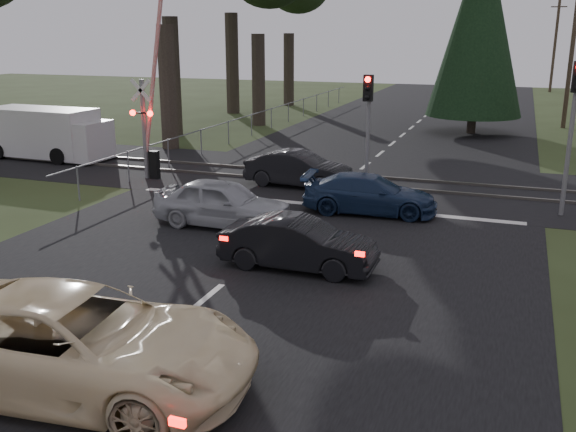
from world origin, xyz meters
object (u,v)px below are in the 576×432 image
at_px(utility_pole_mid, 573,46).
at_px(cream_coupe, 76,342).
at_px(dark_hatchback, 298,244).
at_px(blue_sedan, 370,194).
at_px(traffic_signal_center, 368,113).
at_px(dark_car_far, 299,169).
at_px(traffic_signal_right, 576,109).
at_px(silver_car, 223,203).
at_px(white_van, 50,134).
at_px(crossing_signal, 149,126).
at_px(utility_pole_far, 555,40).

xyz_separation_m(utility_pole_mid, cream_coupe, (-8.78, -33.91, -3.92)).
relative_size(dark_hatchback, blue_sedan, 0.89).
distance_m(traffic_signal_center, dark_car_far, 3.28).
bearing_deg(traffic_signal_right, dark_hatchback, -131.55).
distance_m(silver_car, dark_car_far, 5.51).
bearing_deg(white_van, dark_car_far, -4.83).
xyz_separation_m(crossing_signal, traffic_signal_right, (14.82, -0.31, 1.26)).
height_order(utility_pole_mid, silver_car, utility_pole_mid).
xyz_separation_m(utility_pole_mid, dark_car_far, (-9.97, -19.53, -4.08)).
distance_m(cream_coupe, dark_hatchback, 6.50).
height_order(crossing_signal, dark_car_far, crossing_signal).
bearing_deg(utility_pole_mid, dark_car_far, -117.03).
relative_size(crossing_signal, dark_hatchback, 1.85).
distance_m(utility_pole_far, dark_car_far, 45.81).
bearing_deg(blue_sedan, cream_coupe, 165.17).
distance_m(cream_coupe, silver_car, 9.05).
height_order(utility_pole_far, blue_sedan, utility_pole_far).
height_order(crossing_signal, silver_car, crossing_signal).
bearing_deg(cream_coupe, traffic_signal_right, -36.16).
bearing_deg(utility_pole_mid, traffic_signal_right, -92.66).
bearing_deg(traffic_signal_center, utility_pole_far, 80.40).
bearing_deg(dark_car_far, traffic_signal_center, -80.74).
height_order(utility_pole_mid, blue_sedan, utility_pole_mid).
xyz_separation_m(traffic_signal_center, blue_sedan, (0.79, -2.84, -2.20)).
xyz_separation_m(crossing_signal, silver_car, (5.33, -4.81, -1.36)).
height_order(traffic_signal_center, dark_car_far, traffic_signal_center).
relative_size(traffic_signal_center, utility_pole_far, 0.46).
distance_m(crossing_signal, white_van, 6.80).
relative_size(traffic_signal_right, traffic_signal_center, 1.15).
relative_size(utility_pole_far, blue_sedan, 2.14).
relative_size(utility_pole_far, dark_car_far, 2.28).
xyz_separation_m(crossing_signal, traffic_signal_center, (8.27, 0.89, 0.75)).
xyz_separation_m(traffic_signal_center, utility_pole_mid, (7.50, 19.32, 1.92)).
distance_m(utility_pole_far, dark_hatchback, 53.25).
bearing_deg(traffic_signal_right, dark_car_far, 173.70).
bearing_deg(utility_pole_far, dark_hatchback, -97.82).
height_order(silver_car, blue_sedan, silver_car).
height_order(utility_pole_mid, dark_hatchback, utility_pole_mid).
bearing_deg(dark_hatchback, utility_pole_mid, -14.50).
height_order(utility_pole_far, dark_car_far, utility_pole_far).
xyz_separation_m(traffic_signal_right, dark_car_far, (-9.01, 0.99, -2.66)).
xyz_separation_m(utility_pole_far, blue_sedan, (-6.71, -47.16, -4.12)).
distance_m(silver_car, blue_sedan, 4.71).
bearing_deg(traffic_signal_center, white_van, 175.55).
distance_m(cream_coupe, blue_sedan, 11.94).
bearing_deg(utility_pole_far, cream_coupe, -98.48).
bearing_deg(utility_pole_mid, silver_car, -112.65).
bearing_deg(traffic_signal_center, traffic_signal_right, -10.41).
distance_m(utility_pole_mid, utility_pole_far, 25.00).
distance_m(utility_pole_mid, blue_sedan, 23.52).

